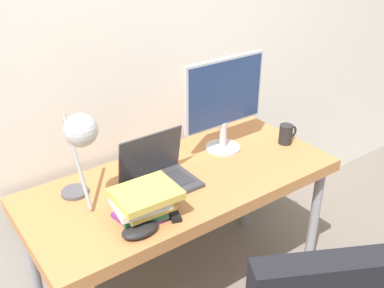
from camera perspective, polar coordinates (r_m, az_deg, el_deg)
wall_back at (r=2.16m, az=-7.40°, el=13.14°), size 8.00×0.05×2.60m
desk at (r=2.11m, az=-1.17°, el=-5.87°), size 1.46×0.65×0.74m
laptop at (r=2.01m, az=-4.31°, el=-3.95°), size 0.32×0.22×0.24m
monitor at (r=2.21m, az=4.10°, el=5.79°), size 0.47×0.18×0.48m
desk_lamp at (r=1.75m, az=-14.03°, el=0.73°), size 0.13×0.29×0.44m
book_stack at (r=1.79m, az=-6.25°, el=-7.46°), size 0.27×0.22×0.13m
tv_remote at (r=1.85m, az=-2.53°, el=-8.42°), size 0.08×0.15×0.02m
mug at (r=2.40m, az=11.89°, el=1.25°), size 0.12×0.07×0.10m
game_controller at (r=1.75m, az=-6.64°, el=-10.75°), size 0.15×0.09×0.04m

